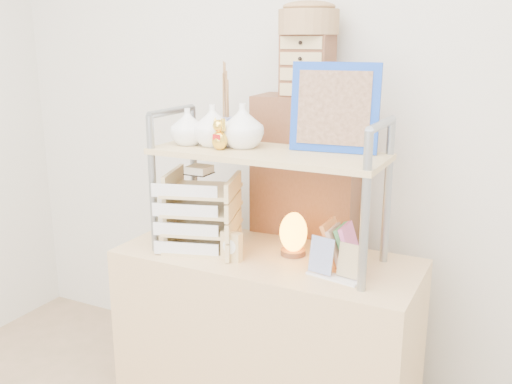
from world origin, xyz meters
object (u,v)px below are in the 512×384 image
(desk, at_px, (266,340))
(cabinet, at_px, (305,245))
(letter_tray, at_px, (201,216))
(salt_lamp, at_px, (293,233))

(desk, xyz_separation_m, cabinet, (0.02, 0.37, 0.30))
(desk, distance_m, letter_tray, 0.58)
(desk, xyz_separation_m, salt_lamp, (0.09, 0.05, 0.46))
(desk, bearing_deg, cabinet, 87.25)
(salt_lamp, bearing_deg, desk, -148.76)
(desk, xyz_separation_m, letter_tray, (-0.28, -0.04, 0.51))
(letter_tray, bearing_deg, desk, 8.51)
(letter_tray, xyz_separation_m, salt_lamp, (0.37, 0.10, -0.05))
(cabinet, relative_size, salt_lamp, 7.67)
(letter_tray, height_order, salt_lamp, letter_tray)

